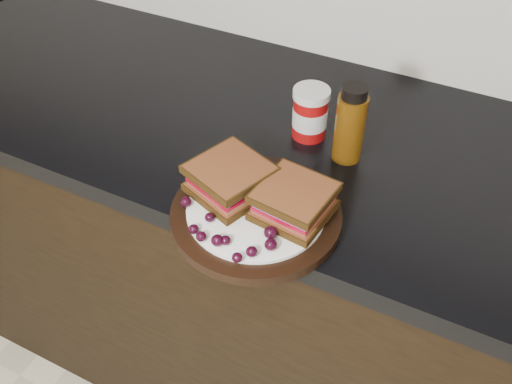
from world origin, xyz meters
TOP-DOWN VIEW (x-y plane):
  - base_cabinets at (0.00, 1.70)m, footprint 3.96×0.58m
  - countertop at (0.00, 1.70)m, footprint 3.98×0.60m
  - plate at (0.18, 1.46)m, footprint 0.28×0.28m
  - sandwich_left at (0.12, 1.48)m, footprint 0.15×0.15m
  - sandwich_right at (0.23, 1.48)m, footprint 0.12×0.12m
  - grape_0 at (0.07, 1.41)m, footprint 0.02×0.02m
  - grape_1 at (0.12, 1.40)m, footprint 0.02×0.02m
  - grape_2 at (0.11, 1.37)m, footprint 0.02×0.02m
  - grape_3 at (0.13, 1.36)m, footprint 0.02×0.02m
  - grape_4 at (0.16, 1.36)m, footprint 0.02×0.02m
  - grape_5 at (0.17, 1.37)m, footprint 0.02×0.02m
  - grape_6 at (0.20, 1.35)m, footprint 0.02×0.02m
  - grape_7 at (0.22, 1.37)m, footprint 0.02×0.02m
  - grape_8 at (0.23, 1.39)m, footprint 0.02×0.02m
  - grape_9 at (0.22, 1.41)m, footprint 0.02×0.02m
  - grape_10 at (0.25, 1.43)m, footprint 0.02×0.02m
  - grape_11 at (0.24, 1.44)m, footprint 0.02×0.02m
  - grape_12 at (0.25, 1.46)m, footprint 0.02×0.02m
  - grape_13 at (0.26, 1.49)m, footprint 0.02×0.02m
  - grape_14 at (0.24, 1.51)m, footprint 0.01×0.01m
  - grape_15 at (0.14, 1.51)m, footprint 0.02×0.02m
  - grape_16 at (0.11, 1.49)m, footprint 0.02×0.02m
  - grape_17 at (0.11, 1.48)m, footprint 0.02×0.02m
  - grape_18 at (0.09, 1.46)m, footprint 0.02×0.02m
  - grape_19 at (0.09, 1.45)m, footprint 0.02×0.02m
  - grape_20 at (0.13, 1.49)m, footprint 0.02×0.02m
  - grape_21 at (0.12, 1.48)m, footprint 0.02×0.02m
  - grape_22 at (0.12, 1.46)m, footprint 0.02×0.02m
  - condiment_jar at (0.17, 1.71)m, footprint 0.07×0.07m
  - oil_bottle at (0.25, 1.68)m, footprint 0.05×0.05m

SIDE VIEW (x-z plane):
  - base_cabinets at x=0.00m, z-range 0.00..0.86m
  - countertop at x=0.00m, z-range 0.86..0.90m
  - plate at x=0.18m, z-range 0.90..0.92m
  - grape_14 at x=0.24m, z-range 0.92..0.94m
  - grape_21 at x=0.12m, z-range 0.92..0.94m
  - grape_1 at x=0.12m, z-range 0.92..0.94m
  - grape_5 at x=0.17m, z-range 0.92..0.94m
  - grape_11 at x=0.24m, z-range 0.92..0.94m
  - grape_6 at x=0.20m, z-range 0.92..0.94m
  - grape_2 at x=0.11m, z-range 0.92..0.94m
  - grape_19 at x=0.09m, z-range 0.92..0.94m
  - grape_3 at x=0.13m, z-range 0.92..0.94m
  - grape_13 at x=0.26m, z-range 0.92..0.94m
  - grape_10 at x=0.25m, z-range 0.92..0.94m
  - grape_7 at x=0.22m, z-range 0.92..0.94m
  - grape_17 at x=0.11m, z-range 0.92..0.94m
  - grape_22 at x=0.12m, z-range 0.92..0.94m
  - grape_0 at x=0.07m, z-range 0.92..0.94m
  - grape_16 at x=0.11m, z-range 0.92..0.94m
  - grape_12 at x=0.25m, z-range 0.92..0.94m
  - grape_4 at x=0.16m, z-range 0.92..0.94m
  - grape_8 at x=0.23m, z-range 0.92..0.94m
  - grape_20 at x=0.13m, z-range 0.92..0.94m
  - grape_18 at x=0.09m, z-range 0.92..0.94m
  - grape_9 at x=0.22m, z-range 0.92..0.94m
  - grape_15 at x=0.14m, z-range 0.92..0.94m
  - sandwich_right at x=0.23m, z-range 0.92..0.97m
  - sandwich_left at x=0.12m, z-range 0.92..0.98m
  - condiment_jar at x=0.17m, z-range 0.90..1.00m
  - oil_bottle at x=0.25m, z-range 0.90..1.05m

